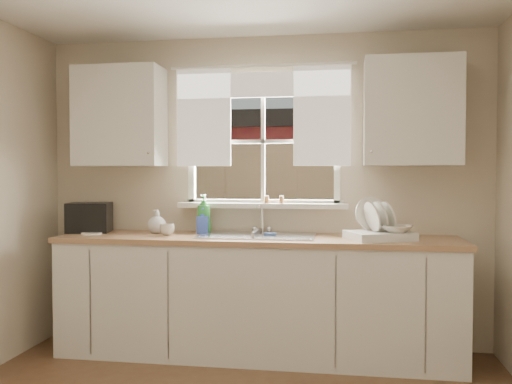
% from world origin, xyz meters
% --- Properties ---
extents(room_walls, '(3.62, 4.02, 2.50)m').
position_xyz_m(room_walls, '(0.00, -0.07, 1.24)').
color(room_walls, beige).
rests_on(room_walls, ground).
extents(window, '(1.38, 0.16, 1.06)m').
position_xyz_m(window, '(0.00, 2.00, 1.49)').
color(window, white).
rests_on(window, room_walls).
extents(curtains, '(1.50, 0.03, 0.81)m').
position_xyz_m(curtains, '(0.00, 1.95, 1.93)').
color(curtains, white).
rests_on(curtains, room_walls).
extents(base_cabinets, '(3.00, 0.62, 0.87)m').
position_xyz_m(base_cabinets, '(0.00, 1.68, 0.43)').
color(base_cabinets, silver).
rests_on(base_cabinets, ground).
extents(countertop, '(3.04, 0.65, 0.04)m').
position_xyz_m(countertop, '(0.00, 1.68, 0.89)').
color(countertop, '#A57852').
rests_on(countertop, base_cabinets).
extents(upper_cabinet_left, '(0.70, 0.33, 0.80)m').
position_xyz_m(upper_cabinet_left, '(-1.15, 1.82, 1.85)').
color(upper_cabinet_left, silver).
rests_on(upper_cabinet_left, room_walls).
extents(upper_cabinet_right, '(0.70, 0.33, 0.80)m').
position_xyz_m(upper_cabinet_right, '(1.15, 1.82, 1.85)').
color(upper_cabinet_right, silver).
rests_on(upper_cabinet_right, room_walls).
extents(wall_outlet, '(0.08, 0.01, 0.12)m').
position_xyz_m(wall_outlet, '(0.88, 1.99, 1.08)').
color(wall_outlet, beige).
rests_on(wall_outlet, room_walls).
extents(sill_jars, '(0.16, 0.04, 0.06)m').
position_xyz_m(sill_jars, '(0.10, 1.94, 1.18)').
color(sill_jars, brown).
rests_on(sill_jars, window).
extents(backyard, '(20.00, 10.00, 6.13)m').
position_xyz_m(backyard, '(0.58, 8.42, 3.46)').
color(backyard, '#335421').
rests_on(backyard, ground).
extents(sink, '(0.88, 0.52, 0.40)m').
position_xyz_m(sink, '(0.00, 1.71, 0.84)').
color(sink, '#B7B7BC').
rests_on(sink, countertop).
extents(dish_rack, '(0.54, 0.48, 0.31)m').
position_xyz_m(dish_rack, '(0.91, 1.65, 0.98)').
color(dish_rack, white).
rests_on(dish_rack, countertop).
extents(bowl, '(0.27, 0.27, 0.05)m').
position_xyz_m(bowl, '(1.03, 1.60, 0.99)').
color(bowl, silver).
rests_on(bowl, dish_rack).
extents(soap_bottle_a, '(0.14, 0.14, 0.31)m').
position_xyz_m(soap_bottle_a, '(-0.46, 1.87, 1.06)').
color(soap_bottle_a, green).
rests_on(soap_bottle_a, countertop).
extents(soap_bottle_b, '(0.11, 0.11, 0.21)m').
position_xyz_m(soap_bottle_b, '(-0.46, 1.83, 1.01)').
color(soap_bottle_b, blue).
rests_on(soap_bottle_b, countertop).
extents(soap_bottle_c, '(0.19, 0.19, 0.19)m').
position_xyz_m(soap_bottle_c, '(-0.83, 1.79, 1.00)').
color(soap_bottle_c, beige).
rests_on(soap_bottle_c, countertop).
extents(saucer, '(0.16, 0.16, 0.01)m').
position_xyz_m(saucer, '(-1.31, 1.64, 0.92)').
color(saucer, white).
rests_on(saucer, countertop).
extents(cup, '(0.14, 0.14, 0.09)m').
position_xyz_m(cup, '(-0.70, 1.65, 0.95)').
color(cup, beige).
rests_on(cup, countertop).
extents(black_appliance, '(0.38, 0.35, 0.24)m').
position_xyz_m(black_appliance, '(-1.40, 1.78, 1.03)').
color(black_appliance, black).
rests_on(black_appliance, countertop).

